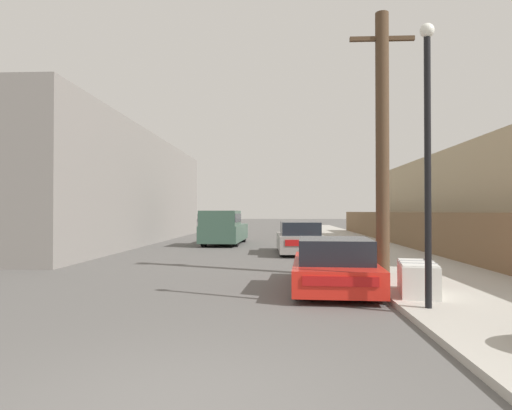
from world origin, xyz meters
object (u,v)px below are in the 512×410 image
(car_parked_mid, at_px, (299,239))
(discarded_fridge, at_px, (418,278))
(street_lamp, at_px, (428,144))
(parked_sports_car_red, at_px, (334,266))
(utility_pole, at_px, (382,140))
(pickup_truck, at_px, (223,228))

(car_parked_mid, bearing_deg, discarded_fridge, -81.10)
(street_lamp, bearing_deg, parked_sports_car_red, 117.96)
(discarded_fridge, xyz_separation_m, utility_pole, (-0.01, 3.16, 3.41))
(pickup_truck, bearing_deg, street_lamp, 110.98)
(discarded_fridge, relative_size, car_parked_mid, 0.35)
(parked_sports_car_red, xyz_separation_m, car_parked_mid, (-0.41, 9.33, 0.10))
(parked_sports_car_red, relative_size, utility_pole, 0.62)
(discarded_fridge, bearing_deg, parked_sports_car_red, 153.21)
(utility_pole, bearing_deg, car_parked_mid, 105.14)
(pickup_truck, xyz_separation_m, utility_pole, (6.01, -12.38, 2.92))
(pickup_truck, height_order, utility_pole, utility_pole)
(discarded_fridge, relative_size, utility_pole, 0.23)
(discarded_fridge, relative_size, pickup_truck, 0.28)
(car_parked_mid, relative_size, street_lamp, 0.91)
(car_parked_mid, relative_size, utility_pole, 0.64)
(discarded_fridge, bearing_deg, street_lamp, -88.25)
(car_parked_mid, xyz_separation_m, utility_pole, (2.00, -7.40, 3.21))
(utility_pole, xyz_separation_m, street_lamp, (-0.21, -4.54, -0.78))
(discarded_fridge, xyz_separation_m, pickup_truck, (-6.02, 15.54, 0.49))
(discarded_fridge, height_order, street_lamp, street_lamp)
(car_parked_mid, distance_m, pickup_truck, 6.40)
(parked_sports_car_red, xyz_separation_m, street_lamp, (1.39, -2.61, 2.53))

